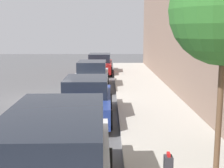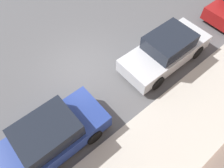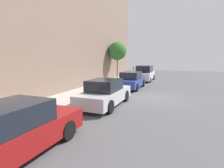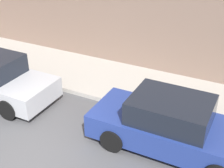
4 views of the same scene
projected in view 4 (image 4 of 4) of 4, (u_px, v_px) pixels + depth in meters
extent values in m
plane|color=#515154|center=(29.00, 162.00, 8.19)|extent=(60.00, 60.00, 0.00)
cube|color=#B2ADA3|center=(114.00, 81.00, 12.05)|extent=(2.96, 32.00, 0.15)
cube|color=navy|center=(172.00, 131.00, 8.46)|extent=(1.82, 4.51, 0.68)
cube|color=black|center=(171.00, 110.00, 8.19)|extent=(1.59, 2.11, 0.64)
cylinder|color=black|center=(112.00, 140.00, 8.46)|extent=(0.22, 0.67, 0.67)
cylinder|color=black|center=(137.00, 110.00, 9.79)|extent=(0.22, 0.67, 0.67)
cylinder|color=black|center=(8.00, 109.00, 9.78)|extent=(0.22, 0.69, 0.69)
cylinder|color=black|center=(42.00, 86.00, 11.11)|extent=(0.22, 0.69, 0.69)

